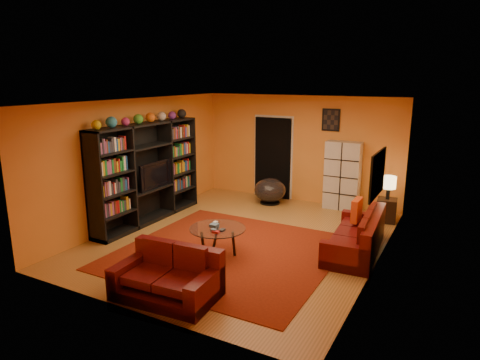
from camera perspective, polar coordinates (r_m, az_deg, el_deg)
The scene contains 20 objects.
floor at distance 8.31m, azimuth 0.29°, elevation -7.78°, with size 6.00×6.00×0.00m, color olive.
ceiling at distance 7.74m, azimuth 0.31°, elevation 10.43°, with size 6.00×6.00×0.00m, color white.
wall_back at distance 10.62m, azimuth 7.97°, elevation 4.11°, with size 6.00×6.00×0.00m, color orange.
wall_front at distance 5.55m, azimuth -14.50°, elevation -5.00°, with size 6.00×6.00×0.00m, color orange.
wall_left at distance 9.34m, azimuth -13.37°, elevation 2.57°, with size 6.00×6.00×0.00m, color orange.
wall_right at distance 7.13m, azimuth 18.32°, elevation -1.14°, with size 6.00×6.00×0.00m, color orange.
rug at distance 7.69m, azimuth -1.54°, elevation -9.55°, with size 3.60×3.60×0.01m, color #61180B.
doorway at distance 10.89m, azimuth 4.40°, elevation 2.94°, with size 0.95×0.10×2.04m, color black.
wall_art_right at distance 6.78m, azimuth 17.88°, elevation 0.76°, with size 0.03×1.00×0.70m, color black.
wall_art_back at distance 10.26m, azimuth 12.03°, elevation 7.85°, with size 0.42×0.03×0.52m, color black.
entertainment_unit at distance 9.24m, azimuth -12.24°, elevation 0.93°, with size 0.45×3.00×2.10m, color black.
tv at distance 9.29m, azimuth -11.64°, elevation 0.72°, with size 0.13×0.98×0.57m, color black.
sofa at distance 7.86m, azimuth 15.64°, elevation -7.33°, with size 0.93×2.00×0.85m.
loveseat at distance 6.26m, azimuth -9.37°, elevation -12.57°, with size 1.48×0.95×0.85m.
throw_pillow at distance 8.21m, azimuth 15.29°, elevation -3.87°, with size 0.12×0.42×0.42m, color #EC4F1A.
coffee_table at distance 7.44m, azimuth -3.01°, elevation -6.76°, with size 0.97×0.97×0.48m.
storage_cabinet at distance 10.19m, azimuth 13.49°, elevation 0.57°, with size 0.80×0.35×1.59m, color beige.
bowl_chair at distance 10.45m, azimuth 4.02°, elevation -1.37°, with size 0.77×0.77×0.62m.
side_table at distance 9.68m, azimuth 18.95°, elevation -3.84°, with size 0.40×0.40×0.50m, color black.
table_lamp at distance 9.52m, azimuth 19.23°, elevation -0.38°, with size 0.30×0.30×0.50m.
Camera 1 is at (3.64, -6.82, 3.03)m, focal length 32.00 mm.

